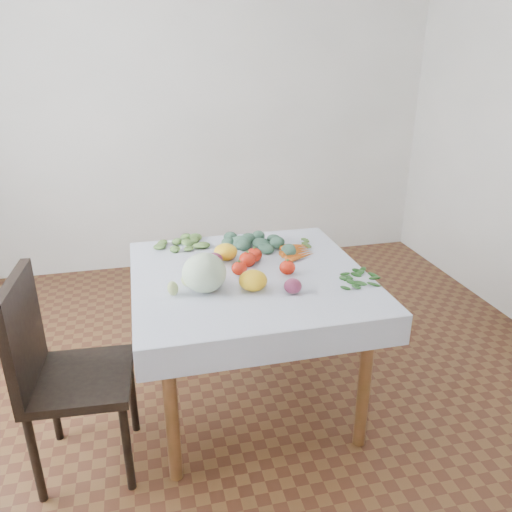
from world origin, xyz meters
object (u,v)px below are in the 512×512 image
at_px(chair, 56,365).
at_px(table, 249,292).
at_px(cabbage, 204,273).
at_px(carrot_bunch, 297,251).
at_px(heirloom_back, 226,252).

bearing_deg(chair, table, 15.94).
relative_size(table, cabbage, 5.04).
bearing_deg(chair, carrot_bunch, 20.62).
relative_size(chair, heirloom_back, 7.73).
bearing_deg(table, cabbage, -150.35).
bearing_deg(cabbage, chair, -169.64).
height_order(chair, cabbage, chair).
xyz_separation_m(table, carrot_bunch, (0.31, 0.20, 0.12)).
xyz_separation_m(heirloom_back, carrot_bunch, (0.39, -0.00, -0.03)).
distance_m(cabbage, carrot_bunch, 0.64).
relative_size(cabbage, carrot_bunch, 0.83).
height_order(table, cabbage, cabbage).
distance_m(cabbage, heirloom_back, 0.37).
bearing_deg(heirloom_back, table, -67.80).
xyz_separation_m(table, cabbage, (-0.24, -0.14, 0.19)).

